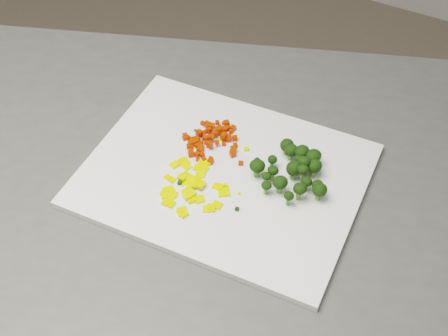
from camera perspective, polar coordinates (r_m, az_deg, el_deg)
The scene contains 146 objects.
counter_block at distance 1.32m, azimuth -2.35°, elevation -13.46°, with size 0.93×0.65×0.90m, color #4F4F4C.
cutting_board at distance 0.93m, azimuth 0.00°, elevation -0.63°, with size 0.40×0.31×0.01m, color white.
carrot_pile at distance 0.96m, azimuth -1.18°, elevation 2.90°, with size 0.09×0.09×0.03m, color #C02202, non-canonical shape.
pepper_pile at distance 0.91m, azimuth -2.99°, elevation -1.40°, with size 0.10×0.10×0.01m, color #FFEE0D, non-canonical shape.
broccoli_pile at distance 0.91m, azimuth 6.23°, elevation 0.12°, with size 0.11×0.11×0.05m, color black, non-canonical shape.
carrot_cube_0 at distance 0.95m, azimuth -3.05°, elevation 1.26°, with size 0.01×0.01×0.01m, color #C02202.
carrot_cube_1 at distance 0.99m, azimuth -0.39°, elevation 3.71°, with size 0.01×0.01×0.01m, color #C02202.
carrot_cube_2 at distance 0.97m, azimuth -2.62°, elevation 2.41°, with size 0.01×0.01×0.01m, color #C02202.
carrot_cube_3 at distance 0.95m, azimuth 0.80°, elevation 1.28°, with size 0.01×0.01×0.01m, color #C02202.
carrot_cube_4 at distance 0.97m, azimuth -0.91°, elevation 3.19°, with size 0.01×0.01×0.01m, color #C02202.
carrot_cube_5 at distance 0.95m, azimuth -2.18°, elevation 1.65°, with size 0.01×0.01×0.01m, color #C02202.
carrot_cube_6 at distance 0.94m, azimuth -1.86°, elevation 0.79°, with size 0.01×0.01×0.01m, color #C02202.
carrot_cube_7 at distance 0.96m, azimuth -3.00°, elevation 1.87°, with size 0.01×0.01×0.01m, color #C02202.
carrot_cube_8 at distance 0.98m, azimuth -2.29°, elevation 3.33°, with size 0.01×0.01×0.01m, color #C02202.
carrot_cube_9 at distance 0.98m, azimuth 0.49°, elevation 2.91°, with size 0.01×0.01×0.01m, color #C02202.
carrot_cube_10 at distance 0.98m, azimuth -3.63°, elevation 2.73°, with size 0.01×0.01×0.01m, color #C02202.
carrot_cube_11 at distance 0.96m, azimuth -0.64°, elevation 2.36°, with size 0.01×0.01×0.01m, color #C02202.
carrot_cube_12 at distance 0.98m, azimuth 0.03°, elevation 3.02°, with size 0.01×0.01×0.01m, color #C02202.
carrot_cube_13 at distance 0.99m, azimuth -1.63°, elevation 3.39°, with size 0.01×0.01×0.01m, color #C02202.
carrot_cube_14 at distance 0.98m, azimuth -2.32°, elevation 3.00°, with size 0.01×0.01×0.01m, color #C02202.
carrot_cube_15 at distance 0.99m, azimuth -1.54°, elevation 4.00°, with size 0.01×0.01×0.01m, color #C02202.
carrot_cube_16 at distance 0.99m, azimuth -1.13°, elevation 3.83°, with size 0.01×0.01×0.01m, color #C02202.
carrot_cube_17 at distance 0.96m, azimuth -1.11°, elevation 2.84°, with size 0.01×0.01×0.01m, color #C02202.
carrot_cube_18 at distance 0.97m, azimuth -2.17°, elevation 2.29°, with size 0.01×0.01×0.01m, color #C02202.
carrot_cube_19 at distance 0.95m, azimuth -2.06°, elevation 1.23°, with size 0.01×0.01×0.01m, color #C02202.
carrot_cube_20 at distance 0.97m, azimuth 0.03°, elevation 2.69°, with size 0.01×0.01×0.01m, color #C02202.
carrot_cube_21 at distance 0.97m, azimuth 1.00°, elevation 2.73°, with size 0.01×0.01×0.01m, color #C02202.
carrot_cube_22 at distance 0.96m, azimuth 0.86°, elevation 1.74°, with size 0.01×0.01×0.01m, color #C02202.
carrot_cube_23 at distance 0.95m, azimuth -2.87°, elevation 1.21°, with size 0.01×0.01×0.01m, color #C02202.
carrot_cube_24 at distance 0.98m, azimuth -3.35°, elevation 2.82°, with size 0.01×0.01×0.01m, color #C02202.
carrot_cube_25 at distance 0.97m, azimuth -3.01°, elevation 2.27°, with size 0.01×0.01×0.01m, color #C02202.
carrot_cube_26 at distance 0.95m, azimuth 0.85°, elevation 1.56°, with size 0.01×0.01×0.01m, color #C02202.
carrot_cube_27 at distance 1.00m, azimuth -0.62°, elevation 4.17°, with size 0.01×0.01×0.01m, color #C02202.
carrot_cube_28 at distance 0.97m, azimuth -2.91°, elevation 2.56°, with size 0.01×0.01×0.01m, color #C02202.
carrot_cube_29 at distance 0.97m, azimuth -2.19°, elevation 3.27°, with size 0.01×0.01×0.01m, color #C02202.
carrot_cube_30 at distance 0.97m, azimuth -0.83°, elevation 3.17°, with size 0.01×0.01×0.01m, color #C02202.
carrot_cube_31 at distance 1.00m, azimuth 0.06°, elevation 4.12°, with size 0.01×0.01×0.01m, color #C02202.
carrot_cube_32 at distance 0.98m, azimuth -0.52°, elevation 3.52°, with size 0.01×0.01×0.01m, color #C02202.
carrot_cube_33 at distance 0.96m, azimuth -2.44°, elevation 2.15°, with size 0.01×0.01×0.01m, color #C02202.
carrot_cube_34 at distance 0.96m, azimuth 1.04°, elevation 2.08°, with size 0.01×0.01×0.01m, color #C02202.
carrot_cube_35 at distance 0.96m, azimuth -2.08°, elevation 1.89°, with size 0.01×0.01×0.01m, color #C02202.
carrot_cube_36 at distance 0.99m, azimuth 0.83°, elevation 3.66°, with size 0.01×0.01×0.01m, color #C02202.
carrot_cube_37 at distance 0.96m, azimuth -2.56°, elevation 2.08°, with size 0.01×0.01×0.01m, color #C02202.
carrot_cube_38 at distance 0.98m, azimuth -1.00°, elevation 3.28°, with size 0.01×0.01×0.01m, color #C02202.
carrot_cube_39 at distance 0.95m, azimuth -3.04°, elevation 1.49°, with size 0.01×0.01×0.01m, color #C02202.
carrot_cube_40 at distance 0.99m, azimuth 0.01°, elevation 3.53°, with size 0.01×0.01×0.01m, color #C02202.
carrot_cube_41 at distance 0.94m, azimuth -1.24°, elevation 0.63°, with size 0.01×0.01×0.01m, color #C02202.
carrot_cube_42 at distance 0.97m, azimuth -0.03°, elevation 2.21°, with size 0.01×0.01×0.01m, color #C02202.
carrot_cube_43 at distance 0.98m, azimuth -2.05°, elevation 3.13°, with size 0.01×0.01×0.01m, color #C02202.
carrot_cube_44 at distance 0.98m, azimuth -1.37°, elevation 3.33°, with size 0.01×0.01×0.01m, color #C02202.
carrot_cube_45 at distance 0.97m, azimuth 0.43°, elevation 2.69°, with size 0.01×0.01×0.01m, color #C02202.
carrot_cube_46 at distance 0.99m, azimuth 0.28°, elevation 3.65°, with size 0.01×0.01×0.01m, color #C02202.
carrot_cube_47 at distance 0.98m, azimuth -1.36°, elevation 3.52°, with size 0.01×0.01×0.01m, color #C02202.
carrot_cube_48 at distance 1.00m, azimuth 0.22°, elevation 4.10°, with size 0.01×0.01×0.01m, color #C02202.
carrot_cube_49 at distance 0.98m, azimuth -2.43°, elevation 3.25°, with size 0.01×0.01×0.01m, color #C02202.
carrot_cube_50 at distance 0.97m, azimuth -1.70°, elevation 2.72°, with size 0.01×0.01×0.01m, color #C02202.
carrot_cube_51 at distance 1.00m, azimuth -1.96°, elevation 4.11°, with size 0.01×0.01×0.01m, color #C02202.
carrot_cube_52 at distance 0.96m, azimuth -1.27°, elevation 2.15°, with size 0.01×0.01×0.01m, color #C02202.
carrot_cube_53 at distance 0.96m, azimuth -1.32°, elevation 2.84°, with size 0.01×0.01×0.01m, color #C02202.
carrot_cube_54 at distance 0.96m, azimuth -3.22°, elevation 1.98°, with size 0.01×0.01×0.01m, color #C02202.
carrot_cube_55 at distance 0.95m, azimuth -2.47°, elevation 1.26°, with size 0.01×0.01×0.01m, color #C02202.
carrot_cube_56 at distance 0.97m, azimuth -0.05°, elevation 2.93°, with size 0.01×0.01×0.01m, color #C02202.
carrot_cube_57 at distance 0.98m, azimuth -3.58°, elevation 2.97°, with size 0.01×0.01×0.01m, color #C02202.
carrot_cube_58 at distance 0.97m, azimuth -2.52°, elevation 2.62°, with size 0.01×0.01×0.01m, color #C02202.
carrot_cube_59 at distance 0.94m, azimuth -1.23°, elevation 0.85°, with size 0.01×0.01×0.01m, color #C02202.
carrot_cube_60 at distance 0.97m, azimuth -0.73°, elevation 3.23°, with size 0.01×0.01×0.01m, color #C02202.
carrot_cube_61 at distance 0.96m, azimuth -2.33°, elevation 1.98°, with size 0.01×0.01×0.01m, color #C02202.
carrot_cube_62 at distance 0.97m, azimuth -1.59°, elevation 2.32°, with size 0.01×0.01×0.01m, color #C02202.
carrot_cube_63 at distance 0.98m, azimuth 0.64°, elevation 3.34°, with size 0.01×0.01×0.01m, color #C02202.
carrot_cube_64 at distance 0.98m, azimuth 0.08°, elevation 3.00°, with size 0.01×0.01×0.01m, color #C02202.
carrot_cube_65 at distance 0.98m, azimuth -0.27°, elevation 3.34°, with size 0.01×0.01×0.01m, color #C02202.
pepper_chunk_0 at distance 0.94m, azimuth -3.67°, elevation 0.61°, with size 0.02×0.01×0.00m, color #FFEE0D.
pepper_chunk_1 at distance 0.93m, azimuth -2.26°, elevation -0.00°, with size 0.02×0.01×0.00m, color #FFEE0D.
pepper_chunk_2 at distance 0.91m, azimuth -0.54°, elevation -1.71°, with size 0.02×0.01×0.00m, color #FFEE0D.
pepper_chunk_3 at distance 0.92m, azimuth -3.08°, elevation -1.07°, with size 0.01×0.01×0.00m, color #FFEE0D.
pepper_chunk_4 at distance 0.88m, azimuth -1.40°, elevation -3.75°, with size 0.02×0.01×0.00m, color #FFEE0D.
pepper_chunk_5 at distance 0.94m, azimuth -4.52°, elevation 0.32°, with size 0.01×0.01×0.00m, color #FFEE0D.
pepper_chunk_6 at distance 0.89m, azimuth -5.08°, elevation -3.20°, with size 0.02×0.01×0.00m, color #FFEE0D.
pepper_chunk_7 at distance 0.92m, azimuth -4.98°, elevation -0.96°, with size 0.02×0.01×0.00m, color #FFEE0D.
pepper_chunk_8 at distance 0.94m, azimuth -3.43°, elevation 0.16°, with size 0.01×0.01×0.00m, color #FFEE0D.
pepper_chunk_9 at distance 0.90m, azimuth -4.84°, elevation -2.55°, with size 0.01×0.02×0.00m, color #FFEE0D.
pepper_chunk_10 at distance 0.92m, azimuth -3.49°, elevation -0.68°, with size 0.01×0.01×0.00m, color #FFEE0D.
pepper_chunk_11 at distance 0.89m, azimuth -0.66°, elevation -3.40°, with size 0.01×0.01×0.00m, color #FFEE0D.
pepper_chunk_12 at distance 0.88m, azimuth -1.18°, elevation -3.62°, with size 0.01×0.01×0.00m, color #FFEE0D.
pepper_chunk_13 at distance 0.88m, azimuth -3.84°, elevation -3.98°, with size 0.01×0.02×0.00m, color #FFEE0D.
pepper_chunk_14 at distance 0.91m, azimuth -5.07°, elevation -2.05°, with size 0.02×0.01×0.00m, color #FFEE0D.
pepper_chunk_15 at distance 0.93m, azimuth -1.91°, elevation 0.02°, with size 0.01×0.01×0.00m, color #FFEE0D.
pepper_chunk_16 at distance 0.91m, azimuth -2.92°, elevation -1.22°, with size 0.01×0.01×0.00m, color #FFEE0D.
pepper_chunk_17 at distance 0.91m, azimuth -3.02°, elevation -1.51°, with size 0.01×0.01×0.00m, color #FFEE0D.
pepper_chunk_18 at distance 0.91m, azimuth -5.08°, elevation -2.05°, with size 0.02×0.01×0.00m, color #FFEE0D.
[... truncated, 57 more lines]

